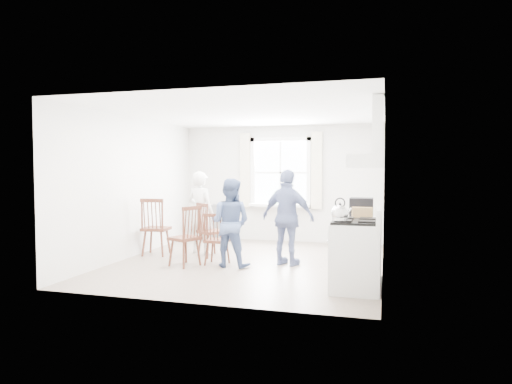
# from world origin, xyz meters

# --- Properties ---
(room_shell) EXTENTS (4.62, 5.12, 2.64)m
(room_shell) POSITION_xyz_m (0.00, 0.00, 1.30)
(room_shell) COLOR gray
(room_shell) RESTS_ON ground
(window_assembly) EXTENTS (1.88, 0.24, 1.70)m
(window_assembly) POSITION_xyz_m (0.00, 2.45, 1.46)
(window_assembly) COLOR white
(window_assembly) RESTS_ON room_shell
(range_hood) EXTENTS (0.45, 0.76, 0.94)m
(range_hood) POSITION_xyz_m (2.07, -1.35, 1.90)
(range_hood) COLOR white
(range_hood) RESTS_ON room_shell
(shelf_unit) EXTENTS (0.40, 0.30, 0.80)m
(shelf_unit) POSITION_xyz_m (-1.40, 2.33, 0.40)
(shelf_unit) COLOR slate
(shelf_unit) RESTS_ON ground
(gas_stove) EXTENTS (0.68, 0.76, 1.12)m
(gas_stove) POSITION_xyz_m (1.91, -1.35, 0.48)
(gas_stove) COLOR silver
(gas_stove) RESTS_ON ground
(kettle) EXTENTS (0.22, 0.22, 0.32)m
(kettle) POSITION_xyz_m (1.71, -1.55, 1.05)
(kettle) COLOR silver
(kettle) RESTS_ON gas_stove
(low_cabinet) EXTENTS (0.50, 0.55, 0.90)m
(low_cabinet) POSITION_xyz_m (1.98, -0.65, 0.45)
(low_cabinet) COLOR white
(low_cabinet) RESTS_ON ground
(stereo_stack) EXTENTS (0.34, 0.31, 0.31)m
(stereo_stack) POSITION_xyz_m (1.94, -0.61, 1.05)
(stereo_stack) COLOR black
(stereo_stack) RESTS_ON low_cabinet
(cardboard_box) EXTENTS (0.31, 0.24, 0.18)m
(cardboard_box) POSITION_xyz_m (1.96, -0.81, 0.99)
(cardboard_box) COLOR tan
(cardboard_box) RESTS_ON low_cabinet
(windsor_chair_a) EXTENTS (0.51, 0.50, 1.10)m
(windsor_chair_a) POSITION_xyz_m (-1.89, 0.08, 0.67)
(windsor_chair_a) COLOR #482317
(windsor_chair_a) RESTS_ON ground
(windsor_chair_b) EXTENTS (0.38, 0.37, 0.90)m
(windsor_chair_b) POSITION_xyz_m (-0.48, -0.39, 0.55)
(windsor_chair_b) COLOR #482317
(windsor_chair_b) RESTS_ON ground
(windsor_chair_c) EXTENTS (0.56, 0.57, 1.03)m
(windsor_chair_c) POSITION_xyz_m (-0.87, -0.59, 0.63)
(windsor_chair_c) COLOR #482317
(windsor_chair_c) RESTS_ON ground
(person_left) EXTENTS (0.72, 0.72, 1.59)m
(person_left) POSITION_xyz_m (-1.13, 0.54, 0.79)
(person_left) COLOR silver
(person_left) RESTS_ON ground
(person_mid) EXTENTS (0.76, 0.76, 1.48)m
(person_mid) POSITION_xyz_m (-0.22, -0.38, 0.74)
(person_mid) COLOR #4A5D8A
(person_mid) RESTS_ON ground
(person_right) EXTENTS (1.18, 1.18, 1.63)m
(person_right) POSITION_xyz_m (0.70, -0.02, 0.81)
(person_right) COLOR navy
(person_right) RESTS_ON ground
(potted_plant) EXTENTS (0.17, 0.17, 0.30)m
(potted_plant) POSITION_xyz_m (-0.08, 2.36, 1.00)
(potted_plant) COLOR #2E6832
(potted_plant) RESTS_ON window_assembly
(windsor_chair_d) EXTENTS (0.59, 0.59, 1.01)m
(windsor_chair_d) POSITION_xyz_m (-0.92, 0.27, 0.62)
(windsor_chair_d) COLOR #482317
(windsor_chair_d) RESTS_ON ground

